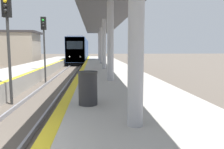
{
  "coord_description": "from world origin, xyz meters",
  "views": [
    {
      "loc": [
        2.48,
        -2.97,
        2.48
      ],
      "look_at": [
        4.37,
        19.06,
        -0.17
      ],
      "focal_mm": 35.0,
      "sensor_mm": 36.0,
      "label": 1
    }
  ],
  "objects": [
    {
      "name": "signal_near",
      "position": [
        -1.16,
        6.87,
        3.27
      ],
      "size": [
        0.36,
        0.31,
        4.7
      ],
      "color": "#2D2D2D",
      "rests_on": "ground"
    },
    {
      "name": "trash_bin",
      "position": [
        2.33,
        2.95,
        1.4
      ],
      "size": [
        0.54,
        0.54,
        0.92
      ],
      "color": "#262628",
      "rests_on": "platform_right"
    },
    {
      "name": "train",
      "position": [
        0.0,
        37.49,
        2.2
      ],
      "size": [
        2.68,
        21.06,
        4.32
      ],
      "color": "black",
      "rests_on": "ground"
    },
    {
      "name": "station_canopy",
      "position": [
        3.3,
        13.77,
        4.63
      ],
      "size": [
        3.3,
        31.39,
        3.95
      ],
      "color": "#99999E",
      "rests_on": "platform_right"
    },
    {
      "name": "signal_mid",
      "position": [
        -1.01,
        13.15,
        3.27
      ],
      "size": [
        0.36,
        0.31,
        4.7
      ],
      "color": "#2D2D2D",
      "rests_on": "ground"
    }
  ]
}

